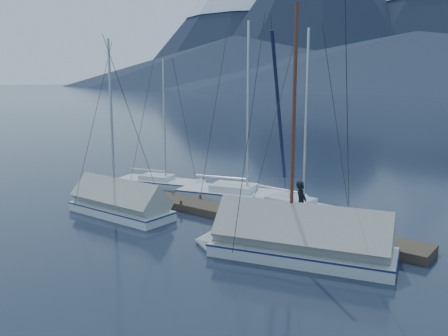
# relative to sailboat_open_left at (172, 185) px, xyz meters

# --- Properties ---
(ground) EXTENTS (1000.00, 1000.00, 0.00)m
(ground) POSITION_rel_sailboat_open_left_xyz_m (5.86, -4.76, -0.14)
(ground) COLOR black
(ground) RESTS_ON ground
(dock) EXTENTS (18.00, 1.50, 0.54)m
(dock) POSITION_rel_sailboat_open_left_xyz_m (5.86, -2.76, -0.03)
(dock) COLOR #382D23
(dock) RESTS_ON ground
(mooring_posts) EXTENTS (15.12, 1.52, 0.35)m
(mooring_posts) POSITION_rel_sailboat_open_left_xyz_m (5.36, -2.76, 0.21)
(mooring_posts) COLOR #382D23
(mooring_posts) RESTS_ON ground
(sailboat_open_left) EXTENTS (6.23, 3.17, 7.93)m
(sailboat_open_left) POSITION_rel_sailboat_open_left_xyz_m (0.00, 0.00, 0.00)
(sailboat_open_left) COLOR silver
(sailboat_open_left) RESTS_ON ground
(sailboat_open_mid) EXTENTS (7.66, 3.88, 9.75)m
(sailboat_open_mid) POSITION_rel_sailboat_open_left_xyz_m (5.65, 0.24, 0.03)
(sailboat_open_mid) COLOR silver
(sailboat_open_mid) RESTS_ON ground
(sailboat_open_right) EXTENTS (6.98, 2.95, 9.08)m
(sailboat_open_right) POSITION_rel_sailboat_open_left_xyz_m (9.20, -0.61, 0.02)
(sailboat_open_right) COLOR silver
(sailboat_open_right) RESTS_ON ground
(sailboat_covered_near) EXTENTS (7.59, 3.96, 9.44)m
(sailboat_covered_near) POSITION_rel_sailboat_open_left_xyz_m (10.64, -5.42, 0.33)
(sailboat_covered_near) COLOR silver
(sailboat_covered_near) RESTS_ON ground
(sailboat_covered_far) EXTENTS (6.16, 2.62, 8.62)m
(sailboat_covered_far) POSITION_rel_sailboat_open_left_xyz_m (1.62, -5.60, 0.28)
(sailboat_covered_far) COLOR white
(sailboat_covered_far) RESTS_ON ground
(person) EXTENTS (0.55, 0.72, 1.77)m
(person) POSITION_rel_sailboat_open_left_xyz_m (9.78, -2.80, 1.09)
(person) COLOR black
(person) RESTS_ON dock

